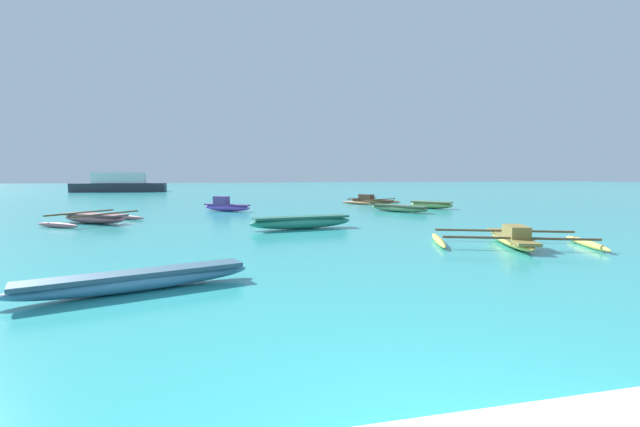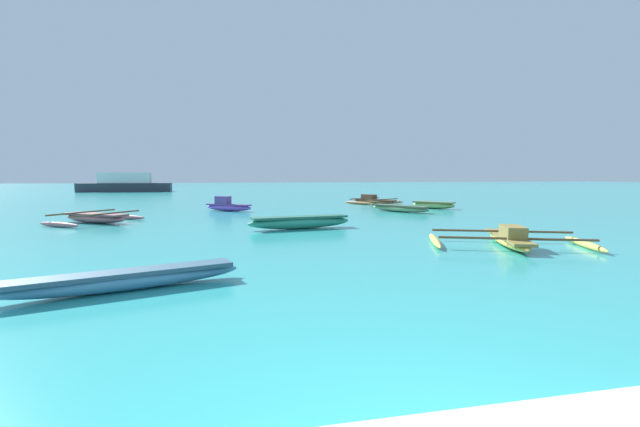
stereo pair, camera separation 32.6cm
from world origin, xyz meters
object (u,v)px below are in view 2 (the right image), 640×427
moored_boat_2 (300,222)px  moored_boat_1 (434,205)px  moored_boat_3 (228,206)px  moored_boat_4 (95,218)px  moored_boat_7 (400,208)px  moored_boat_0 (127,279)px  moored_boat_5 (373,201)px  moored_boat_6 (509,239)px  distant_ferry (125,184)px

moored_boat_2 → moored_boat_1: bearing=30.8°
moored_boat_3 → moored_boat_4: bearing=-100.9°
moored_boat_2 → moored_boat_7: bearing=34.2°
moored_boat_0 → moored_boat_7: moored_boat_7 is taller
moored_boat_5 → moored_boat_6: 18.92m
moored_boat_2 → moored_boat_4: moored_boat_2 is taller
moored_boat_7 → moored_boat_1: bearing=88.9°
moored_boat_6 → moored_boat_3: bearing=50.1°
moored_boat_2 → moored_boat_4: bearing=146.0°
moored_boat_1 → moored_boat_2: (-9.64, -8.02, 0.02)m
moored_boat_2 → distant_ferry: bearing=101.2°
moored_boat_1 → moored_boat_3: bearing=-134.3°
distant_ferry → moored_boat_1: bearing=-53.3°
moored_boat_3 → moored_boat_0: bearing=-59.4°
moored_boat_3 → moored_boat_5: 11.35m
moored_boat_7 → distant_ferry: size_ratio=0.33×
moored_boat_0 → moored_boat_4: 12.43m
moored_boat_2 → moored_boat_3: bearing=97.8°
moored_boat_0 → moored_boat_5: 24.71m
moored_boat_7 → distant_ferry: distant_ferry is taller
moored_boat_4 → moored_boat_5: (15.92, 9.69, -0.01)m
moored_boat_3 → moored_boat_6: (7.90, -14.17, -0.09)m
moored_boat_2 → moored_boat_5: size_ratio=0.95×
moored_boat_3 → moored_boat_4: moored_boat_3 is taller
moored_boat_5 → moored_boat_0: bearing=-58.1°
moored_boat_0 → moored_boat_7: 18.11m
distant_ferry → moored_boat_6: bearing=-66.4°
moored_boat_1 → moored_boat_2: size_ratio=0.62×
moored_boat_7 → moored_boat_0: bearing=-69.8°
moored_boat_2 → moored_boat_7: size_ratio=1.16×
moored_boat_1 → moored_boat_5: 5.84m
moored_boat_0 → moored_boat_4: (-3.78, 11.84, 0.02)m
moored_boat_1 → distant_ferry: size_ratio=0.23×
moored_boat_2 → distant_ferry: (-15.09, 41.19, 0.70)m
moored_boat_6 → moored_boat_2: bearing=65.8°
moored_boat_1 → moored_boat_2: bearing=-90.3°
moored_boat_1 → moored_boat_7: 3.42m
moored_boat_0 → distant_ferry: size_ratio=0.37×
moored_boat_0 → distant_ferry: distant_ferry is taller
moored_boat_0 → distant_ferry: (-10.63, 49.19, 0.77)m
distant_ferry → moored_boat_4: bearing=-79.6°
moored_boat_6 → moored_boat_4: bearing=76.9°
moored_boat_0 → moored_boat_2: bearing=42.4°
moored_boat_7 → distant_ferry: 41.17m
moored_boat_1 → moored_boat_7: size_ratio=0.72×
moored_boat_6 → moored_boat_1: bearing=2.5°
moored_boat_4 → distant_ferry: bearing=135.1°
moored_boat_2 → moored_boat_7: 9.18m
moored_boat_2 → moored_boat_7: moored_boat_2 is taller
moored_boat_0 → moored_boat_5: moored_boat_5 is taller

